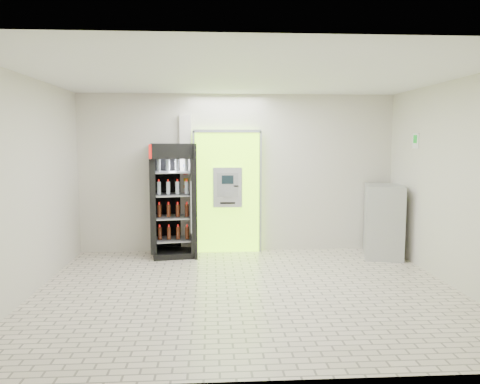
{
  "coord_description": "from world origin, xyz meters",
  "views": [
    {
      "loc": [
        -0.51,
        -6.42,
        2.12
      ],
      "look_at": [
        -0.03,
        1.2,
        1.28
      ],
      "focal_mm": 35.0,
      "sensor_mm": 36.0,
      "label": 1
    }
  ],
  "objects": [
    {
      "name": "atm_assembly",
      "position": [
        -0.2,
        2.41,
        1.17
      ],
      "size": [
        1.3,
        0.24,
        2.33
      ],
      "color": "#95F616",
      "rests_on": "ground"
    },
    {
      "name": "steel_cabinet",
      "position": [
        2.66,
        1.9,
        0.66
      ],
      "size": [
        0.92,
        1.13,
        1.32
      ],
      "rotation": [
        0.0,
        0.0,
        -0.28
      ],
      "color": "#ADB0B5",
      "rests_on": "ground"
    },
    {
      "name": "room_shell",
      "position": [
        0.0,
        0.0,
        1.84
      ],
      "size": [
        6.0,
        6.0,
        6.0
      ],
      "color": "beige",
      "rests_on": "ground"
    },
    {
      "name": "beverage_cooler",
      "position": [
        -1.2,
        2.15,
        0.99
      ],
      "size": [
        0.88,
        0.83,
        2.07
      ],
      "rotation": [
        0.0,
        0.0,
        0.16
      ],
      "color": "black",
      "rests_on": "ground"
    },
    {
      "name": "pillar",
      "position": [
        -0.98,
        2.45,
        1.3
      ],
      "size": [
        0.22,
        0.11,
        2.6
      ],
      "color": "silver",
      "rests_on": "ground"
    },
    {
      "name": "ground",
      "position": [
        0.0,
        0.0,
        0.0
      ],
      "size": [
        6.0,
        6.0,
        0.0
      ],
      "primitive_type": "plane",
      "color": "beige",
      "rests_on": "ground"
    },
    {
      "name": "exit_sign",
      "position": [
        2.99,
        1.4,
        2.12
      ],
      "size": [
        0.02,
        0.22,
        0.26
      ],
      "color": "white",
      "rests_on": "room_shell"
    }
  ]
}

